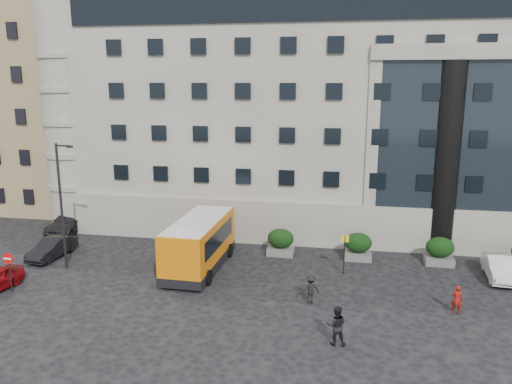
# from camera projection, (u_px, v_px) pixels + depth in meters

# --- Properties ---
(ground) EXTENTS (120.00, 120.00, 0.00)m
(ground) POSITION_uv_depth(u_px,v_px,m) (240.00, 302.00, 27.01)
(ground) COLOR black
(ground) RESTS_ON ground
(civic_building) EXTENTS (44.00, 24.00, 18.00)m
(civic_building) POSITION_uv_depth(u_px,v_px,m) (354.00, 111.00, 45.14)
(civic_building) COLOR gray
(civic_building) RESTS_ON ground
(entrance_column) EXTENTS (1.80, 1.80, 13.00)m
(entrance_column) POSITION_uv_depth(u_px,v_px,m) (446.00, 160.00, 33.41)
(entrance_column) COLOR black
(entrance_column) RESTS_ON ground
(apartment_near) EXTENTS (14.00, 14.00, 20.00)m
(apartment_near) POSITION_uv_depth(u_px,v_px,m) (40.00, 99.00, 48.19)
(apartment_near) COLOR #907C53
(apartment_near) RESTS_ON ground
(apartment_far) EXTENTS (13.00, 13.00, 22.00)m
(apartment_far) POSITION_uv_depth(u_px,v_px,m) (99.00, 86.00, 65.78)
(apartment_far) COLOR olive
(apartment_far) RESTS_ON ground
(hedge_a) EXTENTS (1.80, 1.26, 1.84)m
(hedge_a) POSITION_uv_depth(u_px,v_px,m) (207.00, 238.00, 34.99)
(hedge_a) COLOR #61615F
(hedge_a) RESTS_ON ground
(hedge_b) EXTENTS (1.80, 1.26, 1.84)m
(hedge_b) POSITION_uv_depth(u_px,v_px,m) (281.00, 242.00, 34.09)
(hedge_b) COLOR #61615F
(hedge_b) RESTS_ON ground
(hedge_c) EXTENTS (1.80, 1.26, 1.84)m
(hedge_c) POSITION_uv_depth(u_px,v_px,m) (358.00, 246.00, 33.19)
(hedge_c) COLOR #61615F
(hedge_c) RESTS_ON ground
(hedge_d) EXTENTS (1.80, 1.26, 1.84)m
(hedge_d) POSITION_uv_depth(u_px,v_px,m) (440.00, 251.00, 32.29)
(hedge_d) COLOR #61615F
(hedge_d) RESTS_ON ground
(street_lamp) EXTENTS (1.16, 0.18, 8.00)m
(street_lamp) POSITION_uv_depth(u_px,v_px,m) (62.00, 201.00, 31.00)
(street_lamp) COLOR #262628
(street_lamp) RESTS_ON ground
(bus_stop_sign) EXTENTS (0.50, 0.08, 2.52)m
(bus_stop_sign) POSITION_uv_depth(u_px,v_px,m) (345.00, 247.00, 30.48)
(bus_stop_sign) COLOR #262628
(bus_stop_sign) RESTS_ON ground
(no_entry_sign) EXTENTS (0.64, 0.16, 2.32)m
(no_entry_sign) POSITION_uv_depth(u_px,v_px,m) (9.00, 264.00, 27.90)
(no_entry_sign) COLOR #262628
(no_entry_sign) RESTS_ON ground
(minibus) EXTENTS (3.07, 7.73, 3.20)m
(minibus) POSITION_uv_depth(u_px,v_px,m) (199.00, 242.00, 31.45)
(minibus) COLOR orange
(minibus) RESTS_ON ground
(red_truck) EXTENTS (3.33, 6.06, 3.11)m
(red_truck) POSITION_uv_depth(u_px,v_px,m) (134.00, 194.00, 45.45)
(red_truck) COLOR maroon
(red_truck) RESTS_ON ground
(parked_car_b) EXTENTS (1.70, 4.09, 1.32)m
(parked_car_b) POSITION_uv_depth(u_px,v_px,m) (52.00, 248.00, 33.63)
(parked_car_b) COLOR black
(parked_car_b) RESTS_ON ground
(parked_car_c) EXTENTS (2.35, 5.31, 1.52)m
(parked_car_c) POSITION_uv_depth(u_px,v_px,m) (69.00, 222.00, 39.44)
(parked_car_c) COLOR black
(parked_car_c) RESTS_ON ground
(parked_car_d) EXTENTS (2.42, 4.81, 1.31)m
(parked_car_d) POSITION_uv_depth(u_px,v_px,m) (102.00, 216.00, 41.54)
(parked_car_d) COLOR black
(parked_car_d) RESTS_ON ground
(white_taxi) EXTENTS (1.69, 4.17, 1.35)m
(white_taxi) POSITION_uv_depth(u_px,v_px,m) (499.00, 268.00, 30.07)
(white_taxi) COLOR silver
(white_taxi) RESTS_ON ground
(pedestrian_a) EXTENTS (0.62, 0.47, 1.52)m
(pedestrian_a) POSITION_uv_depth(u_px,v_px,m) (457.00, 299.00, 25.49)
(pedestrian_a) COLOR maroon
(pedestrian_a) RESTS_ON ground
(pedestrian_b) EXTENTS (0.95, 0.77, 1.86)m
(pedestrian_b) POSITION_uv_depth(u_px,v_px,m) (336.00, 325.00, 22.42)
(pedestrian_b) COLOR black
(pedestrian_b) RESTS_ON ground
(pedestrian_c) EXTENTS (1.17, 0.93, 1.59)m
(pedestrian_c) POSITION_uv_depth(u_px,v_px,m) (310.00, 289.00, 26.69)
(pedestrian_c) COLOR black
(pedestrian_c) RESTS_ON ground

